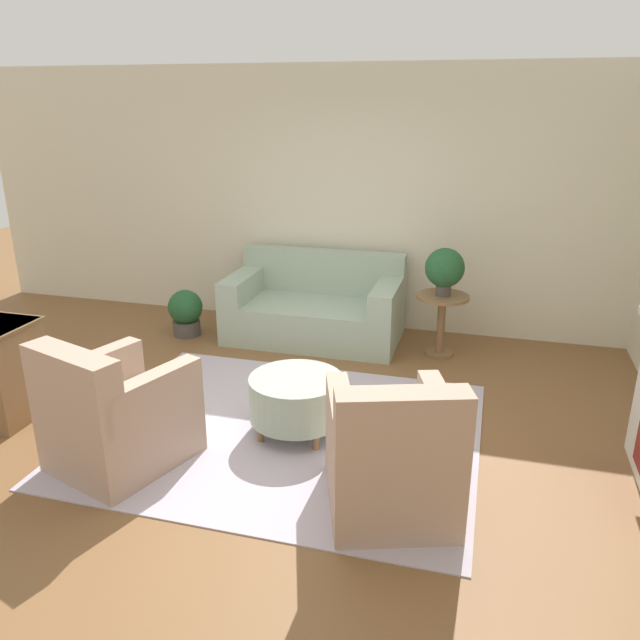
# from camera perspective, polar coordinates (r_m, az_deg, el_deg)

# --- Properties ---
(ground_plane) EXTENTS (16.00, 16.00, 0.00)m
(ground_plane) POSITION_cam_1_polar(r_m,az_deg,el_deg) (4.94, -3.44, -10.15)
(ground_plane) COLOR brown
(wall_back) EXTENTS (9.13, 0.12, 2.80)m
(wall_back) POSITION_cam_1_polar(r_m,az_deg,el_deg) (6.90, 3.47, 10.84)
(wall_back) COLOR beige
(wall_back) RESTS_ON ground_plane
(rug) EXTENTS (2.98, 2.45, 0.01)m
(rug) POSITION_cam_1_polar(r_m,az_deg,el_deg) (4.94, -3.44, -10.10)
(rug) COLOR #BCB2C1
(rug) RESTS_ON ground_plane
(couch) EXTENTS (1.81, 0.98, 0.89)m
(couch) POSITION_cam_1_polar(r_m,az_deg,el_deg) (6.69, -0.43, 1.03)
(couch) COLOR #9EB29E
(couch) RESTS_ON ground_plane
(armchair_left) EXTENTS (0.99, 1.06, 0.95)m
(armchair_left) POSITION_cam_1_polar(r_m,az_deg,el_deg) (4.59, -18.21, -8.46)
(armchair_left) COLOR tan
(armchair_left) RESTS_ON rug
(armchair_right) EXTENTS (0.99, 1.06, 0.95)m
(armchair_right) POSITION_cam_1_polar(r_m,az_deg,el_deg) (3.94, 6.58, -12.43)
(armchair_right) COLOR tan
(armchair_right) RESTS_ON rug
(ottoman_table) EXTENTS (0.72, 0.72, 0.45)m
(ottoman_table) POSITION_cam_1_polar(r_m,az_deg,el_deg) (4.79, -2.19, -7.12)
(ottoman_table) COLOR #9EB29E
(ottoman_table) RESTS_ON rug
(side_table) EXTENTS (0.52, 0.52, 0.63)m
(side_table) POSITION_cam_1_polar(r_m,az_deg,el_deg) (6.30, 11.05, 0.51)
(side_table) COLOR olive
(side_table) RESTS_ON ground_plane
(potted_plant_on_side_table) EXTENTS (0.38, 0.38, 0.47)m
(potted_plant_on_side_table) POSITION_cam_1_polar(r_m,az_deg,el_deg) (6.17, 11.33, 4.62)
(potted_plant_on_side_table) COLOR #4C4742
(potted_plant_on_side_table) RESTS_ON side_table
(potted_plant_floor) EXTENTS (0.37, 0.37, 0.51)m
(potted_plant_floor) POSITION_cam_1_polar(r_m,az_deg,el_deg) (6.92, -12.19, 0.77)
(potted_plant_floor) COLOR #4C4742
(potted_plant_floor) RESTS_ON ground_plane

